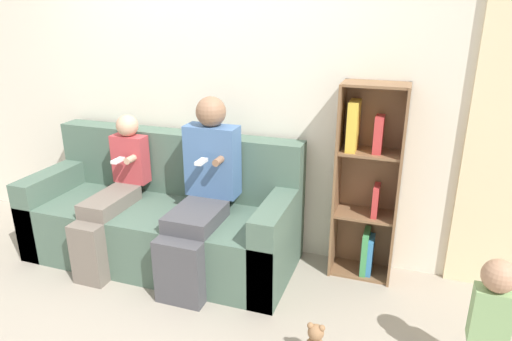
{
  "coord_description": "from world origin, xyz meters",
  "views": [
    {
      "loc": [
        1.52,
        -2.33,
        1.92
      ],
      "look_at": [
        0.52,
        0.56,
        0.81
      ],
      "focal_mm": 32.0,
      "sensor_mm": 36.0,
      "label": 1
    }
  ],
  "objects_px": {
    "couch": "(164,218)",
    "adult_seated": "(202,189)",
    "child_seated": "(113,194)",
    "bookshelf": "(367,189)",
    "toddler_standing": "(491,317)"
  },
  "relations": [
    {
      "from": "couch",
      "to": "child_seated",
      "type": "height_order",
      "value": "child_seated"
    },
    {
      "from": "child_seated",
      "to": "toddler_standing",
      "type": "height_order",
      "value": "child_seated"
    },
    {
      "from": "couch",
      "to": "adult_seated",
      "type": "bearing_deg",
      "value": -17.06
    },
    {
      "from": "child_seated",
      "to": "couch",
      "type": "bearing_deg",
      "value": 28.78
    },
    {
      "from": "couch",
      "to": "adult_seated",
      "type": "height_order",
      "value": "adult_seated"
    },
    {
      "from": "child_seated",
      "to": "toddler_standing",
      "type": "bearing_deg",
      "value": -9.43
    },
    {
      "from": "adult_seated",
      "to": "bookshelf",
      "type": "distance_m",
      "value": 1.19
    },
    {
      "from": "toddler_standing",
      "to": "bookshelf",
      "type": "bearing_deg",
      "value": 129.63
    },
    {
      "from": "couch",
      "to": "adult_seated",
      "type": "relative_size",
      "value": 1.6
    },
    {
      "from": "bookshelf",
      "to": "couch",
      "type": "bearing_deg",
      "value": -169.12
    },
    {
      "from": "child_seated",
      "to": "bookshelf",
      "type": "relative_size",
      "value": 0.78
    },
    {
      "from": "couch",
      "to": "adult_seated",
      "type": "xyz_separation_m",
      "value": [
        0.41,
        -0.13,
        0.35
      ]
    },
    {
      "from": "toddler_standing",
      "to": "bookshelf",
      "type": "height_order",
      "value": "bookshelf"
    },
    {
      "from": "couch",
      "to": "bookshelf",
      "type": "distance_m",
      "value": 1.59
    },
    {
      "from": "toddler_standing",
      "to": "child_seated",
      "type": "bearing_deg",
      "value": 170.57
    }
  ]
}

